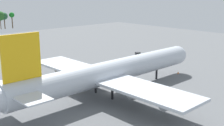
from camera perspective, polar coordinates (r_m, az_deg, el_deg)
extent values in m
plane|color=slate|center=(85.22, 0.00, -5.93)|extent=(281.65, 281.65, 0.00)
cylinder|color=silver|center=(83.22, 0.00, -1.67)|extent=(64.50, 6.47, 6.47)
sphere|color=silver|center=(107.29, 12.64, 1.55)|extent=(6.34, 6.34, 6.34)
sphere|color=silver|center=(66.48, -20.82, -6.71)|extent=(5.50, 5.50, 5.50)
cube|color=yellow|center=(66.14, -17.34, 1.08)|extent=(9.03, 0.50, 10.35)
cube|color=silver|center=(63.20, -15.82, -6.44)|extent=(5.80, 9.70, 0.36)
cube|color=silver|center=(72.08, -19.66, -4.20)|extent=(5.80, 9.70, 0.36)
cube|color=silver|center=(71.00, 6.84, -5.38)|extent=(10.96, 27.52, 0.70)
cube|color=silver|center=(93.29, -8.08, -0.70)|extent=(10.96, 27.52, 0.70)
cylinder|color=gray|center=(74.81, 4.87, -5.70)|extent=(5.17, 2.72, 2.72)
cylinder|color=gray|center=(68.91, 11.23, -7.68)|extent=(5.17, 2.72, 2.72)
cylinder|color=gray|center=(91.08, -6.03, -2.12)|extent=(5.17, 2.72, 2.72)
cylinder|color=gray|center=(99.11, -9.61, -0.91)|extent=(5.17, 2.72, 2.72)
cylinder|color=black|center=(99.32, 8.70, -2.17)|extent=(0.70, 0.70, 3.33)
cylinder|color=black|center=(80.14, 0.07, -5.97)|extent=(0.70, 0.70, 3.33)
cylinder|color=black|center=(85.16, -3.23, -4.78)|extent=(0.70, 0.70, 3.33)
cube|color=#333338|center=(130.68, 5.05, 1.72)|extent=(1.96, 1.64, 1.99)
cube|color=#4C8C4C|center=(129.08, 5.92, 1.34)|extent=(1.97, 3.63, 1.10)
cylinder|color=black|center=(131.56, 5.41, 1.35)|extent=(0.28, 0.81, 0.81)
cylinder|color=black|center=(129.99, 4.79, 1.21)|extent=(0.28, 0.81, 0.81)
cylinder|color=black|center=(129.48, 6.50, 1.12)|extent=(0.28, 0.81, 0.81)
cylinder|color=black|center=(127.89, 5.87, 0.97)|extent=(0.28, 0.81, 0.81)
cone|color=orange|center=(107.63, 12.84, -1.80)|extent=(0.57, 0.57, 0.81)
cylinder|color=#51381E|center=(242.31, -20.98, 7.14)|extent=(0.55, 0.55, 8.10)
sphere|color=#295E26|center=(241.75, -21.11, 8.60)|extent=(7.26, 7.26, 7.26)
cylinder|color=#51381E|center=(243.53, -20.29, 7.25)|extent=(0.70, 0.70, 8.27)
sphere|color=#245331|center=(243.01, -20.40, 8.60)|extent=(5.54, 5.54, 5.54)
cylinder|color=#51381E|center=(245.99, -18.96, 7.53)|extent=(0.78, 0.78, 9.29)
sphere|color=#1C7824|center=(245.48, -19.06, 8.89)|extent=(4.10, 4.10, 4.10)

